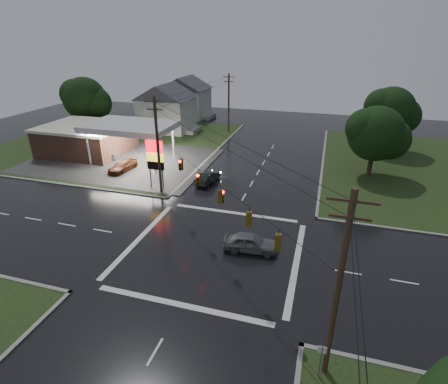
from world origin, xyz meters
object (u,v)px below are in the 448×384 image
(car_north, at_px, (208,177))
(car_pump, at_px, (123,166))
(pylon_sign, at_px, (155,156))
(house_near, at_px, (167,107))
(tree_nw_behind, at_px, (86,99))
(tree_ne_far, at_px, (391,111))
(gas_station, at_px, (93,137))
(utility_pole_se, at_px, (338,288))
(car_crossing, at_px, (250,242))
(tree_ne_near, at_px, (377,134))
(utility_pole_nw, at_px, (158,145))
(house_far, at_px, (186,96))
(utility_pole_n, at_px, (229,102))

(car_north, relative_size, car_pump, 0.92)
(pylon_sign, distance_m, house_near, 27.56)
(pylon_sign, xyz_separation_m, house_near, (-10.45, 25.50, 0.39))
(tree_nw_behind, bearing_deg, car_north, -29.53)
(tree_ne_far, distance_m, car_pump, 40.23)
(gas_station, xyz_separation_m, utility_pole_se, (35.18, -29.20, 3.17))
(tree_nw_behind, distance_m, car_crossing, 47.34)
(gas_station, xyz_separation_m, tree_ne_near, (39.82, 2.29, 3.01))
(pylon_sign, height_order, tree_nw_behind, tree_nw_behind)
(utility_pole_nw, relative_size, car_north, 2.52)
(pylon_sign, bearing_deg, utility_pole_se, -45.00)
(car_north, bearing_deg, tree_ne_near, -149.02)
(tree_nw_behind, relative_size, tree_ne_far, 1.02)
(house_far, relative_size, car_north, 2.53)
(house_near, height_order, tree_nw_behind, tree_nw_behind)
(gas_station, distance_m, tree_nw_behind, 13.63)
(house_near, xyz_separation_m, tree_ne_near, (35.09, -14.01, 1.16))
(house_near, xyz_separation_m, tree_ne_far, (38.10, -2.01, 1.77))
(utility_pole_se, distance_m, car_crossing, 13.13)
(gas_station, relative_size, tree_ne_far, 2.67)
(tree_ne_near, bearing_deg, tree_ne_far, 75.93)
(utility_pole_se, height_order, house_near, utility_pole_se)
(utility_pole_nw, height_order, car_crossing, utility_pole_nw)
(utility_pole_n, xyz_separation_m, car_crossing, (12.53, -37.20, -4.69))
(utility_pole_nw, bearing_deg, house_far, 107.92)
(car_north, height_order, car_crossing, car_crossing)
(tree_ne_near, bearing_deg, house_far, 144.23)
(utility_pole_n, height_order, car_crossing, utility_pole_n)
(car_pump, bearing_deg, utility_pole_nw, -23.03)
(utility_pole_n, xyz_separation_m, house_far, (-12.45, 10.00, -1.06))
(car_pump, bearing_deg, tree_ne_near, 21.73)
(utility_pole_se, distance_m, utility_pole_n, 51.16)
(utility_pole_se, height_order, car_north, utility_pole_se)
(utility_pole_n, bearing_deg, tree_nw_behind, -161.79)
(utility_pole_nw, distance_m, tree_ne_near, 26.74)
(tree_ne_near, relative_size, tree_ne_far, 0.92)
(gas_station, height_order, utility_pole_n, utility_pole_n)
(pylon_sign, relative_size, car_crossing, 1.31)
(utility_pole_se, relative_size, tree_ne_near, 1.22)
(car_crossing, bearing_deg, tree_ne_near, -32.60)
(car_north, bearing_deg, car_crossing, 130.77)
(house_far, bearing_deg, utility_pole_se, -61.32)
(tree_nw_behind, distance_m, car_pump, 23.24)
(house_far, bearing_deg, tree_nw_behind, -123.44)
(utility_pole_nw, relative_size, utility_pole_n, 1.05)
(house_near, height_order, car_pump, house_near)
(car_crossing, distance_m, car_pump, 24.65)
(gas_station, relative_size, tree_ne_near, 2.92)
(tree_ne_far, bearing_deg, tree_ne_near, -104.07)
(utility_pole_nw, distance_m, house_near, 28.90)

